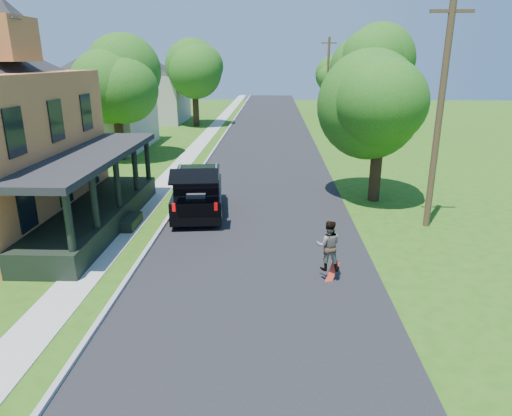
{
  "coord_description": "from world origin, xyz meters",
  "views": [
    {
      "loc": [
        0.52,
        -11.67,
        6.67
      ],
      "look_at": [
        -0.04,
        3.0,
        1.88
      ],
      "focal_mm": 32.0,
      "sensor_mm": 36.0,
      "label": 1
    }
  ],
  "objects_px": {
    "black_suv": "(198,192)",
    "tree_right_near": "(381,90)",
    "utility_pole_near": "(439,115)",
    "skateboarder": "(328,245)"
  },
  "relations": [
    {
      "from": "tree_right_near",
      "to": "skateboarder",
      "type": "bearing_deg",
      "value": -110.09
    },
    {
      "from": "black_suv",
      "to": "utility_pole_near",
      "type": "distance_m",
      "value": 10.59
    },
    {
      "from": "black_suv",
      "to": "tree_right_near",
      "type": "distance_m",
      "value": 9.71
    },
    {
      "from": "tree_right_near",
      "to": "utility_pole_near",
      "type": "distance_m",
      "value": 4.03
    },
    {
      "from": "skateboarder",
      "to": "tree_right_near",
      "type": "bearing_deg",
      "value": -107.84
    },
    {
      "from": "black_suv",
      "to": "tree_right_near",
      "type": "bearing_deg",
      "value": 9.48
    },
    {
      "from": "skateboarder",
      "to": "utility_pole_near",
      "type": "bearing_deg",
      "value": -130.34
    },
    {
      "from": "skateboarder",
      "to": "tree_right_near",
      "type": "xyz_separation_m",
      "value": [
        3.22,
        8.82,
        4.16
      ]
    },
    {
      "from": "black_suv",
      "to": "utility_pole_near",
      "type": "relative_size",
      "value": 0.63
    },
    {
      "from": "black_suv",
      "to": "skateboarder",
      "type": "height_order",
      "value": "black_suv"
    }
  ]
}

